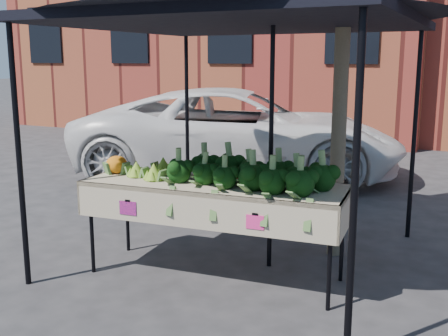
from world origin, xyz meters
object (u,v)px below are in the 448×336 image
canopy (241,125)px  street_tree (342,44)px  vehicle (239,13)px  table (214,230)px

canopy → street_tree: street_tree is taller
vehicle → street_tree: vehicle is taller
street_tree → table: bearing=-128.0°
table → street_tree: 2.18m
vehicle → street_tree: (2.48, -2.99, -0.60)m
table → vehicle: (-1.63, 4.07, 2.30)m
table → canopy: 1.07m
table → street_tree: (0.85, 1.08, 1.69)m
canopy → street_tree: (0.84, 0.53, 0.77)m
table → street_tree: street_tree is taller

